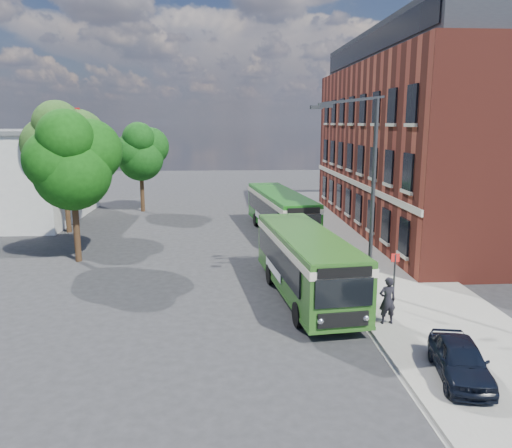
{
  "coord_description": "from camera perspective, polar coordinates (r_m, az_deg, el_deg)",
  "views": [
    {
      "loc": [
        -1.49,
        -23.84,
        7.87
      ],
      "look_at": [
        0.3,
        3.95,
        2.2
      ],
      "focal_mm": 35.0,
      "sensor_mm": 36.0,
      "label": 1
    }
  ],
  "objects": [
    {
      "name": "tree_mid",
      "position": [
        38.16,
        -21.16,
        8.5
      ],
      "size": [
        5.56,
        5.29,
        9.39
      ],
      "color": "#3C2815",
      "rests_on": "ground"
    },
    {
      "name": "flagpole",
      "position": [
        38.55,
        -20.34,
        6.44
      ],
      "size": [
        0.95,
        0.1,
        9.0
      ],
      "color": "#35373A",
      "rests_on": "ground"
    },
    {
      "name": "bus_rear",
      "position": [
        35.62,
        2.79,
        1.74
      ],
      "size": [
        4.04,
        12.09,
        3.02
      ],
      "color": "#186516",
      "rests_on": "ground"
    },
    {
      "name": "ground",
      "position": [
        25.15,
        -0.11,
        -6.73
      ],
      "size": [
        120.0,
        120.0,
        0.0
      ],
      "primitive_type": "plane",
      "color": "#29292C",
      "rests_on": "ground"
    },
    {
      "name": "street_lamp",
      "position": [
        22.95,
        12.37,
        3.53
      ],
      "size": [
        2.96,
        2.38,
        9.0
      ],
      "color": "#35373A",
      "rests_on": "ground"
    },
    {
      "name": "parked_car",
      "position": [
        17.01,
        22.3,
        -14.12
      ],
      "size": [
        2.09,
        3.77,
        1.21
      ],
      "primitive_type": "imported",
      "rotation": [
        0.0,
        0.0,
        -0.19
      ],
      "color": "black",
      "rests_on": "pavement"
    },
    {
      "name": "bus_front",
      "position": [
        22.68,
        5.71,
        -3.99
      ],
      "size": [
        3.66,
        10.36,
        3.02
      ],
      "color": "#2B5E1D",
      "rests_on": "ground"
    },
    {
      "name": "tree_left",
      "position": [
        29.71,
        -20.25,
        6.9
      ],
      "size": [
        5.1,
        4.85,
        8.61
      ],
      "color": "#3C2815",
      "rests_on": "ground"
    },
    {
      "name": "kerb_line",
      "position": [
        33.24,
        5.83,
        -2.23
      ],
      "size": [
        0.12,
        48.0,
        0.01
      ],
      "primitive_type": "cube",
      "color": "beige",
      "rests_on": "ground"
    },
    {
      "name": "tree_right",
      "position": [
        45.61,
        -13.01,
        8.09
      ],
      "size": [
        4.7,
        4.47,
        7.94
      ],
      "color": "#3C2815",
      "rests_on": "ground"
    },
    {
      "name": "pavement",
      "position": [
        33.86,
        10.94,
        -2.01
      ],
      "size": [
        6.0,
        48.0,
        0.15
      ],
      "primitive_type": "cube",
      "color": "gray",
      "rests_on": "ground"
    },
    {
      "name": "white_building",
      "position": [
        45.17,
        -25.22,
        5.07
      ],
      "size": [
        9.4,
        13.4,
        7.3
      ],
      "color": "beige",
      "rests_on": "ground"
    },
    {
      "name": "pedestrian_b",
      "position": [
        25.53,
        10.87,
        -4.55
      ],
      "size": [
        0.82,
        0.69,
        1.5
      ],
      "primitive_type": "imported",
      "rotation": [
        0.0,
        0.0,
        2.96
      ],
      "color": "black",
      "rests_on": "pavement"
    },
    {
      "name": "bus_stop_sign",
      "position": [
        21.83,
        15.52,
        -5.87
      ],
      "size": [
        0.35,
        0.08,
        2.52
      ],
      "color": "#35373A",
      "rests_on": "ground"
    },
    {
      "name": "brick_office",
      "position": [
        39.05,
        19.95,
        9.51
      ],
      "size": [
        12.1,
        26.0,
        14.2
      ],
      "color": "maroon",
      "rests_on": "ground"
    },
    {
      "name": "pedestrian_a",
      "position": [
        20.26,
        14.79,
        -8.44
      ],
      "size": [
        0.73,
        0.52,
        1.88
      ],
      "primitive_type": "imported",
      "rotation": [
        0.0,
        0.0,
        3.24
      ],
      "color": "black",
      "rests_on": "pavement"
    }
  ]
}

